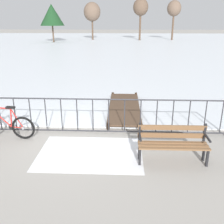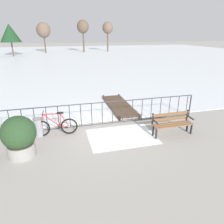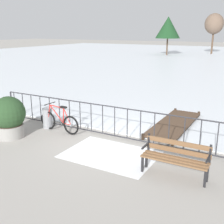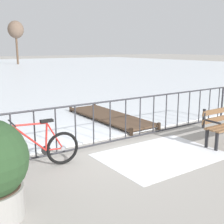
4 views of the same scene
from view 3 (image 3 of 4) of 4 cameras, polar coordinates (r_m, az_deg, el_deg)
name	(u,v)px [view 3 (image 3 of 4)]	position (r m, az deg, el deg)	size (l,w,h in m)	color
ground_plane	(109,137)	(9.49, -0.68, -4.95)	(160.00, 160.00, 0.00)	#9E9991
snow_patch	(110,154)	(8.19, -0.36, -8.48)	(2.58, 1.84, 0.01)	white
railing_fence	(109,121)	(9.31, -0.69, -1.73)	(9.06, 0.06, 1.07)	#2D2D33
bicycle_near_railing	(59,122)	(9.99, -10.53, -1.91)	(1.71, 0.52, 0.97)	black
park_bench	(176,156)	(7.08, 12.68, -8.53)	(1.60, 0.49, 0.89)	brown
planter_with_shrub	(9,117)	(9.82, -19.98, -0.91)	(1.09, 1.09, 1.37)	gray
trash_bin	(48,118)	(10.47, -12.82, -1.18)	(0.35, 0.35, 0.73)	gray
wooden_dock	(174,124)	(10.65, 12.37, -2.28)	(1.10, 3.59, 0.20)	#4C3828
tree_west_mid	(214,24)	(44.47, 19.82, 16.29)	(2.60, 2.60, 5.67)	brown
tree_east_mid	(168,27)	(41.02, 11.19, 16.32)	(3.36, 3.36, 5.16)	brown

